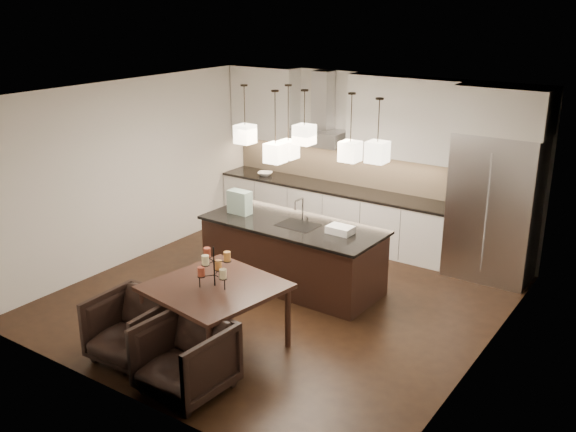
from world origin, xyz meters
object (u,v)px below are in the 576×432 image
Objects in this scene: armchair_left at (132,328)px; armchair_right at (185,358)px; dining_table at (216,317)px; refrigerator at (494,207)px; island_body at (293,255)px.

armchair_right is at bearing -10.62° from armchair_left.
dining_table is 0.92m from armchair_right.
armchair_right is at bearing -61.31° from dining_table.
refrigerator reaches higher than armchair_right.
armchair_left is 0.97× the size of armchair_right.
dining_table is (-1.98, -3.85, -0.67)m from refrigerator.
armchair_right is (0.95, -0.15, 0.01)m from armchair_left.
island_body is 3.00× the size of armchair_left.
dining_table is at bearing -117.17° from refrigerator.
island_body is (-2.23, -1.88, -0.63)m from refrigerator.
refrigerator is 2.55× the size of armchair_left.
refrigerator is at bearing 58.38° from armchair_left.
refrigerator reaches higher than armchair_left.
island_body is 1.99m from dining_table.
dining_table is at bearing -81.37° from island_body.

